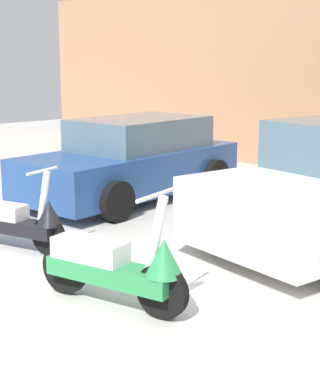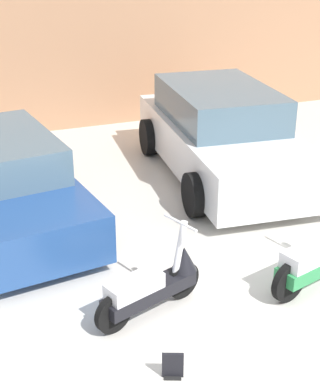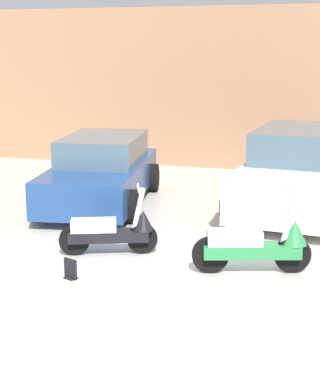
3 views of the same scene
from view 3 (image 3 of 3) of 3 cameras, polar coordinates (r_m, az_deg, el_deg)
The scene contains 7 objects.
ground_plane at distance 7.42m, azimuth -1.97°, elevation -8.64°, with size 28.00×28.00×0.00m, color silver.
wall_back at distance 14.27m, azimuth 6.94°, elevation 9.85°, with size 19.60×0.12×3.83m, color tan.
scooter_front_left at distance 8.29m, azimuth -4.61°, elevation -3.75°, with size 1.33×0.69×0.97m.
scooter_front_right at distance 7.67m, azimuth 9.39°, elevation -5.02°, with size 1.50×0.70×1.07m.
car_rear_left at distance 11.04m, azimuth -5.66°, elevation 1.97°, with size 2.15×3.88×1.26m.
car_rear_center at distance 10.91m, azimuth 13.45°, elevation 2.01°, with size 2.40×4.43×1.45m.
placard_near_left_scooter at distance 7.54m, azimuth -8.67°, elevation -7.48°, with size 0.20×0.17×0.26m.
Camera 3 is at (2.02, -6.57, 2.79)m, focal length 55.00 mm.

